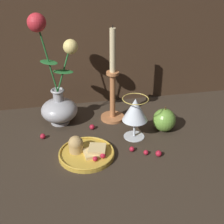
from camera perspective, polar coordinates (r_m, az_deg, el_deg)
ground_plane at (r=1.04m, az=-2.75°, el=-5.09°), size 2.40×2.40×0.00m
vase at (r=1.10m, az=-9.89°, el=2.69°), size 0.15×0.13×0.39m
plate_with_pastries at (r=0.96m, az=-4.93°, el=-7.21°), size 0.17×0.17×0.06m
wine_glass at (r=1.00m, az=4.24°, el=0.18°), size 0.08×0.08×0.14m
candlestick at (r=1.10m, az=0.11°, el=4.12°), size 0.09×0.09×0.34m
apple_beside_vase at (r=1.08m, az=9.53°, el=-1.44°), size 0.08×0.08×0.09m
berry_near_plate at (r=1.06m, az=-12.54°, el=-4.36°), size 0.02×0.02×0.02m
berry_front_center at (r=0.98m, az=3.66°, el=-6.78°), size 0.02×0.02×0.02m
berry_by_glass_stem at (r=0.97m, az=6.23°, el=-7.37°), size 0.02×0.02×0.02m
berry_under_candlestick at (r=0.97m, az=8.52°, el=-7.51°), size 0.02×0.02×0.02m
berry_far_right at (r=1.09m, az=-3.67°, el=-2.75°), size 0.02×0.02×0.02m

